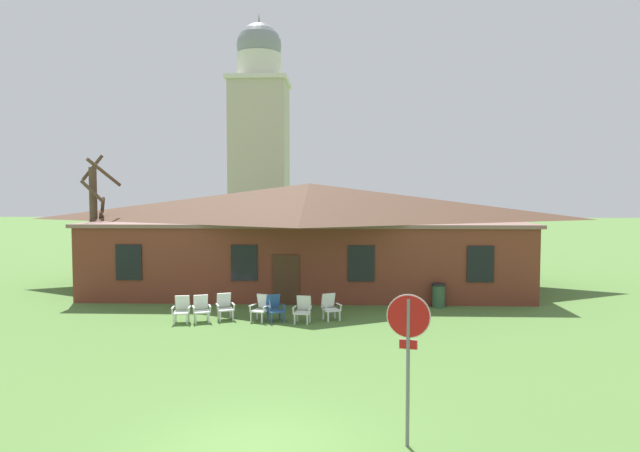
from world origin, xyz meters
The scene contains 13 objects.
ground_plane centered at (0.00, 0.00, 0.00)m, with size 200.00×200.00×0.00m, color #517A38.
brick_building centered at (0.00, 18.05, 2.64)m, with size 20.36×10.40×5.18m.
dome_tower centered at (-5.50, 38.33, 9.32)m, with size 5.18×5.18×20.30m.
stop_sign centered at (2.82, 0.27, 2.00)m, with size 0.78×0.24×2.82m.
lawn_chair_by_porch centered at (-4.14, 9.75, 0.50)m, with size 0.70×0.73×0.96m.
lawn_chair_near_door centered at (-3.48, 9.92, 0.50)m, with size 0.77×0.82×0.96m.
lawn_chair_left_end centered at (-2.70, 10.31, 0.50)m, with size 0.78×0.83×0.96m.
lawn_chair_middle centered at (-1.31, 10.13, 0.50)m, with size 0.78×0.83×0.96m.
lawn_chair_right_end centered at (-0.82, 10.11, 0.50)m, with size 0.80×0.84×0.96m.
lawn_chair_far_side centered at (0.23, 9.89, 0.50)m, with size 0.70×0.73×0.96m.
lawn_chair_under_eave centered at (1.20, 10.38, 0.50)m, with size 0.80×0.84×0.96m.
bare_tree_beside_building centered at (-10.29, 16.37, 3.36)m, with size 1.99×1.98×6.58m.
trash_bin centered at (5.60, 12.76, 0.50)m, with size 0.56×0.56×0.98m.
Camera 1 is at (1.58, -9.58, 4.62)m, focal length 30.72 mm.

